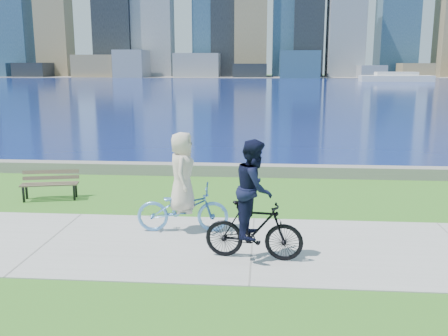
% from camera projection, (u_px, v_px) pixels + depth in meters
% --- Properties ---
extents(ground, '(320.00, 320.00, 0.00)m').
position_uv_depth(ground, '(49.00, 241.00, 9.84)').
color(ground, '#2C691B').
rests_on(ground, ground).
extents(concrete_path, '(80.00, 3.50, 0.02)m').
position_uv_depth(concrete_path, '(49.00, 241.00, 9.84)').
color(concrete_path, '#A3A29D').
rests_on(concrete_path, ground).
extents(seawall, '(90.00, 0.50, 0.35)m').
position_uv_depth(seawall, '(131.00, 168.00, 15.85)').
color(seawall, slate).
rests_on(seawall, ground).
extents(bay_water, '(320.00, 131.00, 0.01)m').
position_uv_depth(bay_water, '(239.00, 86.00, 80.08)').
color(bay_water, navy).
rests_on(bay_water, ground).
extents(far_shore, '(320.00, 30.00, 0.12)m').
position_uv_depth(far_shore, '(250.00, 77.00, 136.66)').
color(far_shore, slate).
rests_on(far_shore, ground).
extents(ferry_far, '(13.97, 3.99, 1.90)m').
position_uv_depth(ferry_far, '(396.00, 78.00, 98.67)').
color(ferry_far, silver).
rests_on(ferry_far, ground).
extents(park_bench, '(1.49, 0.79, 0.73)m').
position_uv_depth(park_bench, '(50.00, 182.00, 12.83)').
color(park_bench, black).
rests_on(park_bench, ground).
extents(cyclist_woman, '(0.78, 1.93, 2.08)m').
position_uv_depth(cyclist_woman, '(183.00, 195.00, 10.22)').
color(cyclist_woman, '#5A98DC').
rests_on(cyclist_woman, ground).
extents(cyclist_man, '(0.73, 1.79, 2.15)m').
position_uv_depth(cyclist_man, '(254.00, 210.00, 8.73)').
color(cyclist_man, black).
rests_on(cyclist_man, ground).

